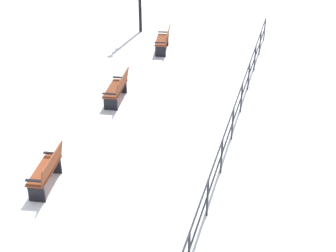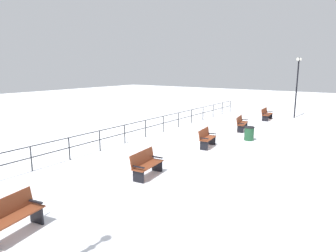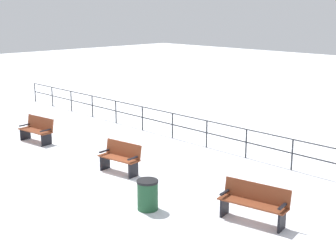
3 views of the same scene
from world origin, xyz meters
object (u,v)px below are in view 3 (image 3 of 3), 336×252
(bench_second, at_px, (37,130))
(trash_bin, at_px, (148,195))
(bench_third, at_px, (120,157))
(bench_fourth, at_px, (254,202))

(bench_second, bearing_deg, trash_bin, 74.11)
(bench_second, relative_size, bench_third, 1.08)
(bench_third, bearing_deg, bench_fourth, 82.52)
(bench_second, distance_m, bench_third, 4.86)
(bench_fourth, xyz_separation_m, trash_bin, (1.30, -2.24, -0.10))
(bench_fourth, bearing_deg, bench_second, -100.17)
(bench_third, xyz_separation_m, trash_bin, (1.24, 2.62, -0.10))
(bench_third, distance_m, trash_bin, 2.90)
(bench_fourth, bearing_deg, trash_bin, -70.69)
(bench_fourth, relative_size, trash_bin, 2.24)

